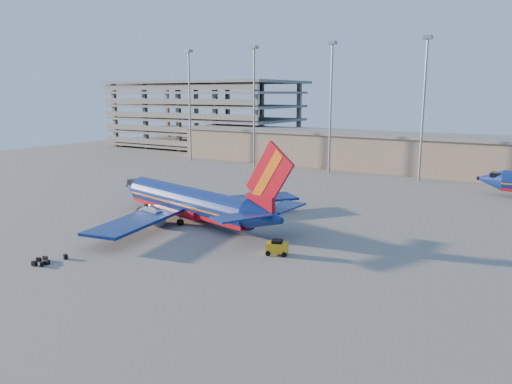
{
  "coord_description": "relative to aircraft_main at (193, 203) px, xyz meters",
  "views": [
    {
      "loc": [
        40.37,
        -56.97,
        17.63
      ],
      "look_at": [
        3.76,
        1.17,
        4.0
      ],
      "focal_mm": 35.0,
      "sensor_mm": 36.0,
      "label": 1
    }
  ],
  "objects": [
    {
      "name": "aircraft_main",
      "position": [
        0.0,
        0.0,
        0.0
      ],
      "size": [
        35.8,
        34.02,
        12.32
      ],
      "rotation": [
        0.0,
        0.0,
        -0.24
      ],
      "color": "navy",
      "rests_on": "ground"
    },
    {
      "name": "ground",
      "position": [
        3.28,
        4.21,
        -2.63
      ],
      "size": [
        220.0,
        220.0,
        0.0
      ],
      "primitive_type": "plane",
      "color": "slate",
      "rests_on": "ground"
    },
    {
      "name": "light_mast_row",
      "position": [
        8.28,
        50.21,
        14.92
      ],
      "size": [
        101.6,
        1.6,
        28.65
      ],
      "color": "gray",
      "rests_on": "ground"
    },
    {
      "name": "baggage_tug",
      "position": [
        17.39,
        -6.67,
        -1.74
      ],
      "size": [
        2.73,
        2.17,
        1.71
      ],
      "rotation": [
        0.0,
        0.0,
        0.36
      ],
      "color": "gold",
      "rests_on": "ground"
    },
    {
      "name": "parking_garage",
      "position": [
        -58.72,
        78.26,
        9.1
      ],
      "size": [
        62.0,
        32.0,
        21.4
      ],
      "color": "slate",
      "rests_on": "ground"
    },
    {
      "name": "terminal_building",
      "position": [
        13.28,
        62.21,
        1.69
      ],
      "size": [
        122.0,
        16.0,
        8.5
      ],
      "color": "gray",
      "rests_on": "ground"
    },
    {
      "name": "luggage_pile",
      "position": [
        -1.96,
        -22.05,
        -2.41
      ],
      "size": [
        2.26,
        3.63,
        0.52
      ],
      "color": "black",
      "rests_on": "ground"
    }
  ]
}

